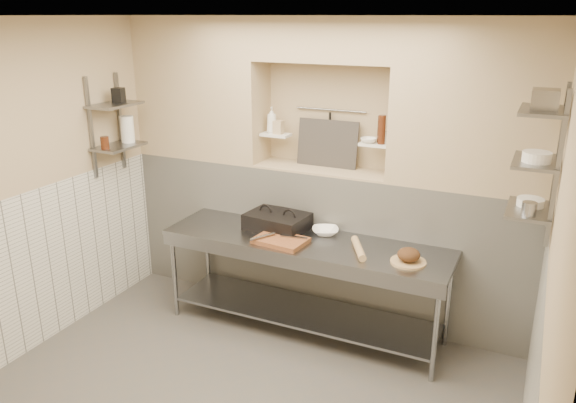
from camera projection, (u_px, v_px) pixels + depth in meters
The scene contains 47 objects.
ceiling at pixel (220, 7), 3.36m from camera, with size 4.00×3.90×0.10m, color silver.
wall_left at pixel (15, 193), 4.65m from camera, with size 0.10×3.90×2.80m, color tan.
wall_right at pixel (558, 292), 3.00m from camera, with size 0.10×3.90×2.80m, color tan.
wall_back at pixel (332, 164), 5.54m from camera, with size 4.00×0.10×2.80m, color tan.
backwall_lower at pixel (322, 239), 5.55m from camera, with size 4.00×0.40×1.40m, color silver.
alcove_sill at pixel (323, 169), 5.32m from camera, with size 1.30×0.40×0.02m, color tan.
backwall_pillar_left at pixel (202, 88), 5.64m from camera, with size 1.35×0.40×1.40m, color tan.
backwall_pillar_right at pixel (476, 106), 4.57m from camera, with size 1.35×0.40×1.40m, color tan.
backwall_header at pixel (326, 39), 4.94m from camera, with size 1.30×0.40×0.40m, color tan.
wainscot_left at pixel (33, 271), 4.85m from camera, with size 0.02×3.90×1.40m, color silver.
wainscot_right at pixel (529, 398), 3.25m from camera, with size 0.02×3.90×1.40m, color silver.
alcove_shelf_left at pixel (276, 135), 5.43m from camera, with size 0.28×0.16×0.03m, color white.
alcove_shelf_right at pixel (376, 144), 5.03m from camera, with size 0.28×0.16×0.03m, color white.
utensil_rail at pixel (331, 110), 5.30m from camera, with size 0.02×0.02×0.70m, color gray.
hanging_steel at pixel (330, 128), 5.33m from camera, with size 0.02×0.02×0.30m, color black.
splash_panel at pixel (327, 144), 5.34m from camera, with size 0.60×0.02×0.45m, color #383330.
shelf_rail_left_a at pixel (120, 121), 5.56m from camera, with size 0.03×0.03×0.95m, color slate.
shelf_rail_left_b at pixel (91, 128), 5.22m from camera, with size 0.03×0.03×0.95m, color slate.
wall_shelf_left_lower at pixel (119, 146), 5.40m from camera, with size 0.30×0.50×0.03m, color slate.
wall_shelf_left_upper at pixel (115, 105), 5.27m from camera, with size 0.30×0.50×0.03m, color slate.
shelf_rail_right_a at pixel (558, 157), 3.96m from camera, with size 0.03×0.03×1.05m, color slate.
shelf_rail_right_b at pixel (558, 171), 3.62m from camera, with size 0.03×0.03×1.05m, color slate.
wall_shelf_right_lower at pixel (529, 210), 3.95m from camera, with size 0.30×0.50×0.03m, color slate.
wall_shelf_right_mid at pixel (536, 162), 3.84m from camera, with size 0.30×0.50×0.03m, color slate.
wall_shelf_right_upper at pixel (544, 111), 3.73m from camera, with size 0.30×0.50×0.03m, color slate.
prep_table at pixel (304, 267), 5.06m from camera, with size 2.60×0.70×0.90m.
panini_press at pixel (277, 221), 5.23m from camera, with size 0.59×0.46×0.15m.
cutting_board at pixel (281, 240), 4.93m from camera, with size 0.45×0.31×0.04m, color brown.
knife_blade at pixel (294, 237), 4.94m from camera, with size 0.25×0.03×0.01m, color gray.
tongs at pixel (263, 236), 4.92m from camera, with size 0.02×0.02×0.26m, color gray.
mixing_bowl at pixel (325, 231), 5.11m from camera, with size 0.24×0.24×0.06m, color white.
rolling_pin at pixel (358, 248), 4.73m from camera, with size 0.06×0.06×0.42m, color tan.
bread_board at pixel (408, 262), 4.53m from camera, with size 0.29×0.29×0.02m, color tan.
bread_loaf at pixel (409, 255), 4.51m from camera, with size 0.18×0.18×0.11m, color #4C2D19.
bottle_soap at pixel (272, 120), 5.40m from camera, with size 0.10×0.10×0.25m, color white.
jar_alcove at pixel (279, 127), 5.39m from camera, with size 0.09×0.09×0.13m, color tan.
bowl_alcove at pixel (368, 140), 5.02m from camera, with size 0.14×0.14×0.04m, color white.
condiment_a at pixel (381, 129), 4.99m from camera, with size 0.07×0.07×0.24m, color #3E1A0B.
condiment_b at pixel (382, 130), 4.95m from camera, with size 0.06×0.06×0.26m, color #3E1A0B.
condiment_c at pixel (383, 137), 5.00m from camera, with size 0.06×0.06×0.11m, color white.
jug_left at pixel (127, 129), 5.48m from camera, with size 0.13×0.13×0.26m, color white.
jar_left at pixel (105, 143), 5.22m from camera, with size 0.08×0.08×0.12m, color #3E1A0B.
box_left_upper at pixel (118, 95), 5.30m from camera, with size 0.10×0.10×0.14m, color black.
bowl_right at pixel (530, 202), 3.98m from camera, with size 0.19×0.19×0.06m, color white.
canister_right at pixel (529, 209), 3.78m from camera, with size 0.10×0.10×0.10m, color gray.
bowl_right_mid at pixel (537, 157), 3.77m from camera, with size 0.19×0.19×0.07m, color white.
basket_right at pixel (545, 99), 3.69m from camera, with size 0.17×0.21×0.13m, color gray.
Camera 1 is at (1.88, -3.05, 2.81)m, focal length 35.00 mm.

